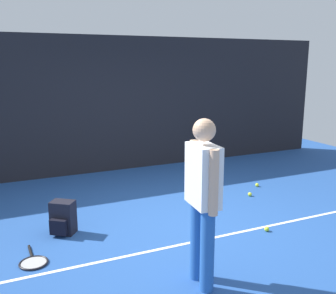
# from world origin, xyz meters

# --- Properties ---
(ground_plane) EXTENTS (12.00, 12.00, 0.00)m
(ground_plane) POSITION_xyz_m (0.00, 0.00, 0.00)
(ground_plane) COLOR #234C93
(back_fence) EXTENTS (10.00, 0.10, 2.73)m
(back_fence) POSITION_xyz_m (0.00, 3.00, 1.37)
(back_fence) COLOR black
(back_fence) RESTS_ON ground
(court_line) EXTENTS (9.00, 0.05, 0.00)m
(court_line) POSITION_xyz_m (0.00, -0.66, 0.00)
(court_line) COLOR white
(court_line) RESTS_ON ground
(tennis_player) EXTENTS (0.25, 0.53, 1.70)m
(tennis_player) POSITION_xyz_m (-0.50, -1.52, 0.97)
(tennis_player) COLOR #2659A5
(tennis_player) RESTS_ON ground
(tennis_racket) EXTENTS (0.33, 0.62, 0.03)m
(tennis_racket) POSITION_xyz_m (-2.02, -0.37, 0.01)
(tennis_racket) COLOR black
(tennis_racket) RESTS_ON ground
(backpack) EXTENTS (0.38, 0.38, 0.44)m
(backpack) POSITION_xyz_m (-1.57, 0.27, 0.21)
(backpack) COLOR black
(backpack) RESTS_ON ground
(tennis_ball_near_player) EXTENTS (0.07, 0.07, 0.07)m
(tennis_ball_near_player) POSITION_xyz_m (1.54, 0.45, 0.03)
(tennis_ball_near_player) COLOR #CCE033
(tennis_ball_near_player) RESTS_ON ground
(tennis_ball_by_fence) EXTENTS (0.07, 0.07, 0.07)m
(tennis_ball_by_fence) POSITION_xyz_m (0.91, -0.78, 0.03)
(tennis_ball_by_fence) COLOR #CCE033
(tennis_ball_by_fence) RESTS_ON ground
(tennis_ball_mid_court) EXTENTS (0.07, 0.07, 0.07)m
(tennis_ball_mid_court) POSITION_xyz_m (1.97, 0.82, 0.03)
(tennis_ball_mid_court) COLOR #CCE033
(tennis_ball_mid_court) RESTS_ON ground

